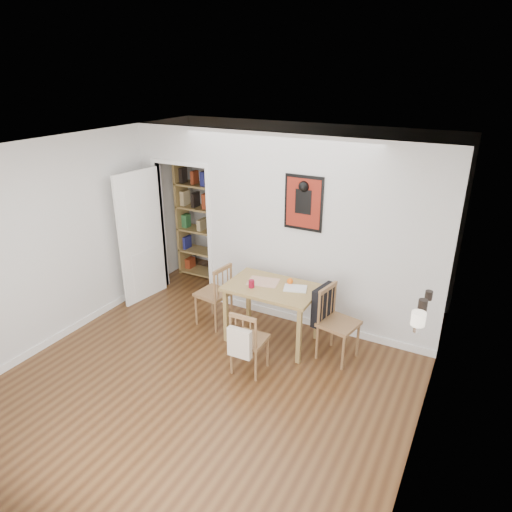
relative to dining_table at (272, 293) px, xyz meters
The scene contains 15 objects.
ground 1.06m from the dining_table, 108.35° to the right, with size 5.20×5.20×0.00m, color brown.
room_shell 0.86m from the dining_table, 104.60° to the left, with size 5.20×5.20×5.20m.
dining_table is the anchor object (origin of this frame).
chair_left 0.93m from the dining_table, behind, with size 0.51×0.51×0.91m.
chair_right 0.90m from the dining_table, ahead, with size 0.61×0.55×0.94m.
chair_front 0.77m from the dining_table, 85.24° to the right, with size 0.42×0.48×0.82m.
bookshelf 2.36m from the dining_table, 146.09° to the left, with size 0.86×0.34×2.04m.
fireplace 1.98m from the dining_table, 14.93° to the right, with size 0.45×1.25×1.16m.
red_glass 0.30m from the dining_table, 146.21° to the right, with size 0.08×0.08×0.10m, color maroon.
orange_fruit 0.27m from the dining_table, 44.23° to the left, with size 0.08×0.08×0.08m, color #EC5D0C.
placemat 0.19m from the dining_table, 158.94° to the left, with size 0.39×0.29×0.00m, color #C2B3A0.
notebook 0.31m from the dining_table, 13.97° to the left, with size 0.28×0.21×0.01m, color silver.
mantel_lamp 2.16m from the dining_table, 25.59° to the right, with size 0.13×0.13×0.20m.
ceramic_jar_a 1.98m from the dining_table, 13.80° to the right, with size 0.09×0.09×0.11m, color black.
ceramic_jar_b 1.95m from the dining_table, ahead, with size 0.08×0.08×0.10m, color black.
Camera 1 is at (2.51, -3.91, 3.35)m, focal length 32.00 mm.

